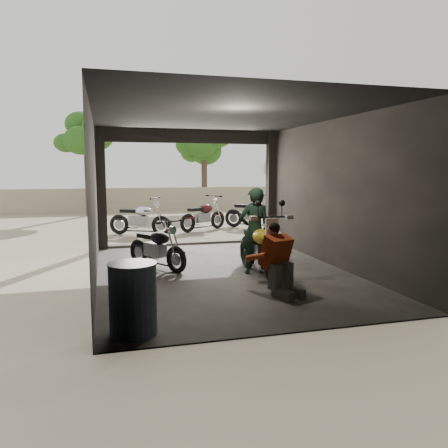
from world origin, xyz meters
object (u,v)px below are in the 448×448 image
outside_bike_c (252,211)px  stool (264,240)px  main_bike (260,244)px  sign_post (276,180)px  mechanic (281,261)px  left_bike (156,244)px  outside_bike_b (203,213)px  oil_drum (133,300)px  helmet (265,231)px  outside_bike_a (140,216)px  rider (254,231)px

outside_bike_c → stool: outside_bike_c is taller
main_bike → sign_post: sign_post is taller
outside_bike_c → mechanic: outside_bike_c is taller
left_bike → mechanic: bearing=-87.8°
left_bike → outside_bike_b: bearing=35.4°
main_bike → outside_bike_b: (0.34, 6.66, -0.04)m
mechanic → oil_drum: (-2.51, -1.14, -0.13)m
left_bike → mechanic: (1.78, -2.60, 0.06)m
oil_drum → sign_post: 9.36m
helmet → oil_drum: bearing=-141.5°
stool → sign_post: sign_post is taller
left_bike → helmet: size_ratio=5.94×
outside_bike_b → stool: outside_bike_b is taller
outside_bike_a → outside_bike_c: 4.10m
left_bike → sign_post: sign_post is taller
main_bike → mechanic: (-0.13, -1.41, -0.05)m
outside_bike_a → sign_post: sign_post is taller
outside_bike_c → sign_post: sign_post is taller
outside_bike_c → rider: size_ratio=1.06×
main_bike → outside_bike_c: bearing=71.3°
mechanic → sign_post: sign_post is taller
left_bike → oil_drum: bearing=-133.3°
outside_bike_a → outside_bike_b: 2.27m
main_bike → helmet: size_ratio=7.19×
outside_bike_c → left_bike: bearing=-176.3°
rider → helmet: rider is taller
outside_bike_a → rider: size_ratio=1.04×
left_bike → stool: 2.75m
left_bike → mechanic: 3.15m
left_bike → sign_post: size_ratio=0.61×
sign_post → mechanic: bearing=-132.7°
main_bike → left_bike: main_bike is taller
mechanic → oil_drum: size_ratio=1.27×
rider → stool: 1.84m
outside_bike_b → oil_drum: size_ratio=1.91×
rider → sign_post: bearing=-115.3°
rider → stool: rider is taller
left_bike → stool: (2.69, 0.59, -0.11)m
sign_post → rider: bearing=-137.9°
left_bike → rider: (1.87, -0.99, 0.34)m
outside_bike_a → oil_drum: (-0.77, -8.72, -0.15)m
oil_drum → rider: bearing=46.5°
stool → left_bike: bearing=-167.6°
main_bike → helmet: 1.96m
main_bike → oil_drum: 3.68m
outside_bike_c → main_bike: bearing=-157.9°
left_bike → sign_post: 6.05m
stool → sign_post: bearing=64.0°
mechanic → oil_drum: mechanic is taller
main_bike → sign_post: 5.85m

